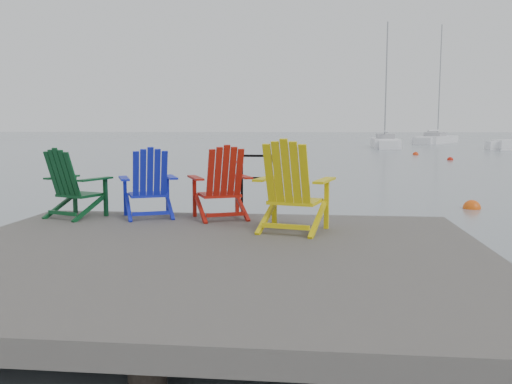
# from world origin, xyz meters

# --- Properties ---
(ground) EXTENTS (400.00, 400.00, 0.00)m
(ground) POSITION_xyz_m (0.00, 0.00, 0.00)
(ground) COLOR slate
(ground) RESTS_ON ground
(dock) EXTENTS (6.00, 5.00, 1.40)m
(dock) POSITION_xyz_m (0.00, 0.00, 0.35)
(dock) COLOR #2F2C2A
(dock) RESTS_ON ground
(handrail) EXTENTS (0.48, 0.04, 0.90)m
(handrail) POSITION_xyz_m (0.25, 2.45, 1.04)
(handrail) COLOR black
(handrail) RESTS_ON dock
(chair_green) EXTENTS (0.95, 0.91, 0.98)m
(chair_green) POSITION_xyz_m (-2.35, 1.87, 1.00)
(chair_green) COLOR #0B3C1C
(chair_green) RESTS_ON dock
(chair_blue) EXTENTS (0.97, 0.93, 1.00)m
(chair_blue) POSITION_xyz_m (-1.26, 1.98, 1.00)
(chair_blue) COLOR #111CB1
(chair_blue) RESTS_ON dock
(chair_red) EXTENTS (1.00, 0.96, 1.03)m
(chair_red) POSITION_xyz_m (-0.20, 1.98, 1.02)
(chair_red) COLOR #9C140B
(chair_red) RESTS_ON dock
(chair_yellow) EXTENTS (1.04, 0.99, 1.13)m
(chair_yellow) POSITION_xyz_m (0.83, 1.13, 1.07)
(chair_yellow) COLOR #D4BE0B
(chair_yellow) RESTS_ON dock
(sailboat_near) EXTENTS (2.63, 8.35, 11.39)m
(sailboat_near) POSITION_xyz_m (7.52, 44.28, 0.36)
(sailboat_near) COLOR white
(sailboat_near) RESTS_ON ground
(sailboat_mid) EXTENTS (6.87, 10.10, 13.61)m
(sailboat_mid) POSITION_xyz_m (15.14, 58.52, 0.35)
(sailboat_mid) COLOR white
(sailboat_mid) RESTS_ON ground
(buoy_a) EXTENTS (0.39, 0.39, 0.39)m
(buoy_a) POSITION_xyz_m (4.62, 6.82, 0.00)
(buoy_a) COLOR #E2510D
(buoy_a) RESTS_ON ground
(buoy_b) EXTENTS (0.39, 0.39, 0.39)m
(buoy_b) POSITION_xyz_m (-2.63, 21.90, 0.00)
(buoy_b) COLOR red
(buoy_b) RESTS_ON ground
(buoy_c) EXTENTS (0.34, 0.34, 0.34)m
(buoy_c) POSITION_xyz_m (8.64, 25.28, 0.00)
(buoy_c) COLOR #B8180A
(buoy_c) RESTS_ON ground
(buoy_d) EXTENTS (0.39, 0.39, 0.39)m
(buoy_d) POSITION_xyz_m (7.81, 30.96, 0.00)
(buoy_d) COLOR red
(buoy_d) RESTS_ON ground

